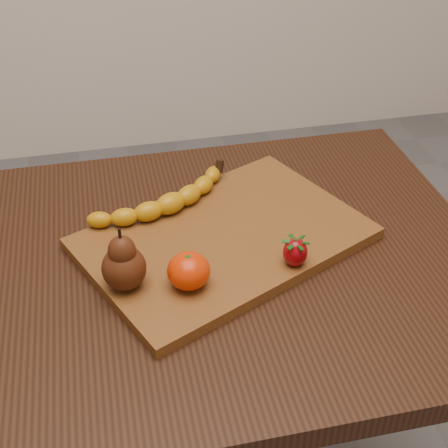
{
  "coord_description": "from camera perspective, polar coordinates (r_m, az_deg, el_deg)",
  "views": [
    {
      "loc": [
        -0.1,
        -0.77,
        1.41
      ],
      "look_at": [
        0.07,
        0.03,
        0.8
      ],
      "focal_mm": 50.0,
      "sensor_mm": 36.0,
      "label": 1
    }
  ],
  "objects": [
    {
      "name": "table",
      "position": [
        1.08,
        -3.53,
        -7.26
      ],
      "size": [
        1.0,
        0.7,
        0.76
      ],
      "color": "black",
      "rests_on": "ground"
    },
    {
      "name": "pear",
      "position": [
        0.91,
        -9.24,
        -3.11
      ],
      "size": [
        0.08,
        0.08,
        0.1
      ],
      "primitive_type": null,
      "rotation": [
        0.0,
        0.0,
        -0.36
      ],
      "color": "#471E0B",
      "rests_on": "cutting_board"
    },
    {
      "name": "mandarin",
      "position": [
        0.92,
        -3.26,
        -4.3
      ],
      "size": [
        0.08,
        0.08,
        0.05
      ],
      "primitive_type": "ellipsoid",
      "rotation": [
        0.0,
        0.0,
        -0.33
      ],
      "color": "red",
      "rests_on": "cutting_board"
    },
    {
      "name": "strawberry",
      "position": [
        0.96,
        6.53,
        -2.51
      ],
      "size": [
        0.05,
        0.05,
        0.05
      ],
      "primitive_type": null,
      "rotation": [
        0.0,
        0.0,
        -0.37
      ],
      "color": "#90030A",
      "rests_on": "cutting_board"
    },
    {
      "name": "cutting_board",
      "position": [
        1.04,
        0.0,
        -1.33
      ],
      "size": [
        0.53,
        0.46,
        0.02
      ],
      "primitive_type": "cube",
      "rotation": [
        0.0,
        0.0,
        0.43
      ],
      "color": "brown",
      "rests_on": "table"
    },
    {
      "name": "banana",
      "position": [
        1.07,
        -4.93,
        1.88
      ],
      "size": [
        0.24,
        0.15,
        0.04
      ],
      "primitive_type": null,
      "rotation": [
        0.0,
        0.0,
        0.43
      ],
      "color": "#C18409",
      "rests_on": "cutting_board"
    }
  ]
}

